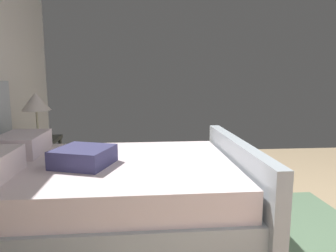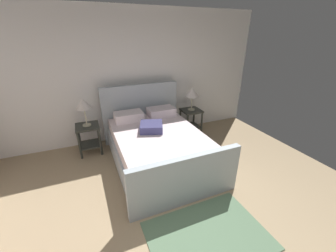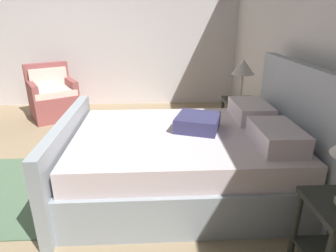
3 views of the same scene
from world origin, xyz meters
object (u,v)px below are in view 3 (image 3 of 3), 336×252
bed (188,157)px  armchair (53,97)px  table_lamp_left (243,68)px  nightstand_left (239,114)px

bed → armchair: (-2.34, -2.08, -0.01)m
table_lamp_left → armchair: bearing=-112.1°
nightstand_left → armchair: armchair is taller
bed → table_lamp_left: bed is taller
table_lamp_left → armchair: 3.22m
nightstand_left → table_lamp_left: 0.63m
table_lamp_left → armchair: (-1.18, -2.91, -0.68)m
bed → nightstand_left: size_ratio=3.86×
nightstand_left → table_lamp_left: table_lamp_left is taller
bed → armchair: 3.13m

